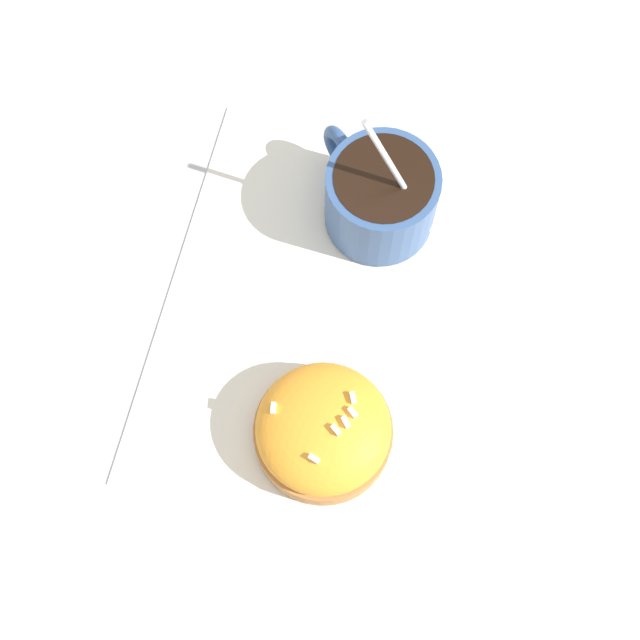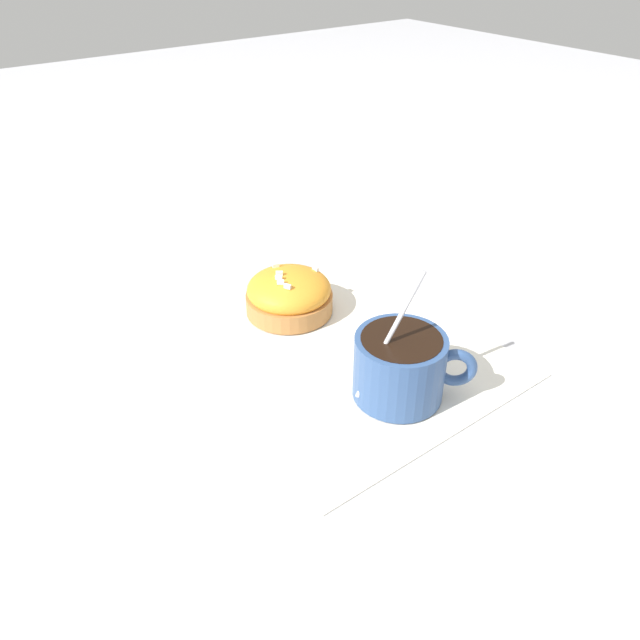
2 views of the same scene
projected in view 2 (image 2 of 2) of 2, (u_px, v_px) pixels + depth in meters
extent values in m
plane|color=#B2B2B7|center=(339.00, 351.00, 0.60)|extent=(3.00, 3.00, 0.00)
cube|color=white|center=(339.00, 350.00, 0.60)|extent=(0.29, 0.26, 0.00)
cylinder|color=#335184|center=(403.00, 365.00, 0.53)|extent=(0.08, 0.08, 0.06)
cylinder|color=black|center=(405.00, 342.00, 0.51)|extent=(0.07, 0.07, 0.01)
torus|color=#335184|center=(455.00, 368.00, 0.52)|extent=(0.03, 0.03, 0.04)
ellipsoid|color=silver|center=(420.00, 377.00, 0.54)|extent=(0.02, 0.03, 0.01)
cylinder|color=silver|center=(390.00, 336.00, 0.50)|extent=(0.01, 0.06, 0.11)
cylinder|color=#B2753D|center=(289.00, 303.00, 0.65)|extent=(0.09, 0.09, 0.02)
ellipsoid|color=orange|center=(288.00, 289.00, 0.64)|extent=(0.09, 0.09, 0.04)
cube|color=white|center=(315.00, 269.00, 0.64)|extent=(0.01, 0.00, 0.00)
cube|color=white|center=(279.00, 273.00, 0.62)|extent=(0.01, 0.01, 0.00)
cube|color=white|center=(274.00, 266.00, 0.64)|extent=(0.01, 0.01, 0.00)
cube|color=white|center=(279.00, 278.00, 0.62)|extent=(0.01, 0.01, 0.00)
cube|color=white|center=(281.00, 282.00, 0.61)|extent=(0.01, 0.01, 0.00)
cube|color=white|center=(287.00, 286.00, 0.61)|extent=(0.01, 0.01, 0.00)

